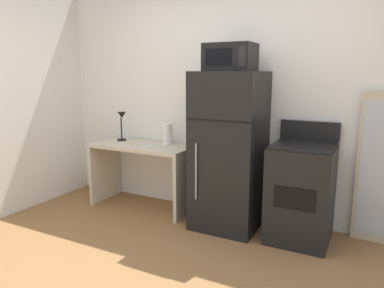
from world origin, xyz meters
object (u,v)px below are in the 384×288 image
(desk, at_px, (143,163))
(leaning_mirror, at_px, (383,170))
(microwave, at_px, (230,57))
(desk_lamp, at_px, (122,121))
(refrigerator, at_px, (229,151))
(oven_range, at_px, (301,192))
(paper_towel_roll, at_px, (168,134))

(desk, distance_m, leaning_mirror, 2.48)
(microwave, bearing_deg, desk_lamp, 174.38)
(desk, xyz_separation_m, leaning_mirror, (2.47, 0.23, 0.17))
(refrigerator, bearing_deg, microwave, -89.68)
(desk_lamp, bearing_deg, refrigerator, -4.79)
(microwave, relative_size, oven_range, 0.42)
(microwave, height_order, oven_range, microwave)
(desk_lamp, xyz_separation_m, oven_range, (2.15, -0.10, -0.52))
(desk_lamp, bearing_deg, leaning_mirror, 3.17)
(desk, relative_size, microwave, 2.60)
(desk, bearing_deg, microwave, -3.49)
(oven_range, distance_m, leaning_mirror, 0.75)
(microwave, bearing_deg, leaning_mirror, 12.16)
(microwave, bearing_deg, oven_range, 3.36)
(desk, distance_m, paper_towel_roll, 0.45)
(desk, height_order, leaning_mirror, leaning_mirror)
(refrigerator, relative_size, microwave, 3.43)
(desk_lamp, xyz_separation_m, refrigerator, (1.44, -0.12, -0.20))
(refrigerator, xyz_separation_m, microwave, (0.00, -0.02, 0.92))
(desk_lamp, bearing_deg, oven_range, -2.63)
(oven_range, xyz_separation_m, leaning_mirror, (0.66, 0.26, 0.23))
(oven_range, bearing_deg, desk, 179.24)
(oven_range, bearing_deg, leaning_mirror, 21.10)
(desk, distance_m, oven_range, 1.81)
(desk, distance_m, desk_lamp, 0.59)
(oven_range, height_order, leaning_mirror, leaning_mirror)
(paper_towel_roll, xyz_separation_m, oven_range, (1.55, -0.16, -0.40))
(refrigerator, distance_m, leaning_mirror, 1.41)
(desk_lamp, height_order, paper_towel_roll, desk_lamp)
(oven_range, bearing_deg, refrigerator, -178.32)
(microwave, xyz_separation_m, oven_range, (0.72, 0.04, -1.24))
(paper_towel_roll, height_order, microwave, microwave)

